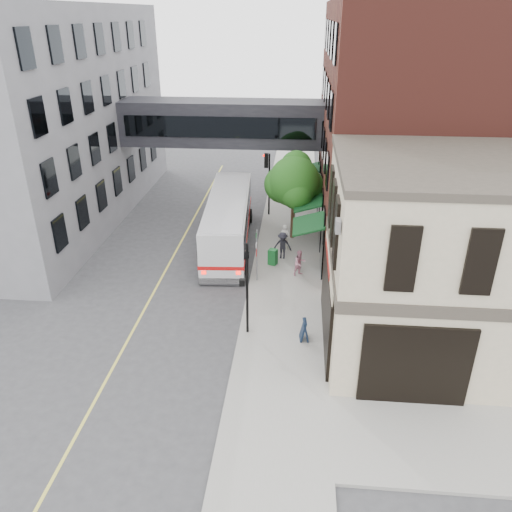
% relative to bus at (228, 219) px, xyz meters
% --- Properties ---
extents(ground, '(120.00, 120.00, 0.00)m').
position_rel_bus_xyz_m(ground, '(1.85, -11.92, -1.70)').
color(ground, '#38383A').
rests_on(ground, ground).
extents(sidewalk_main, '(4.00, 60.00, 0.15)m').
position_rel_bus_xyz_m(sidewalk_main, '(3.85, 2.08, -1.63)').
color(sidewalk_main, gray).
rests_on(sidewalk_main, ground).
extents(corner_building, '(10.19, 8.12, 8.45)m').
position_rel_bus_xyz_m(corner_building, '(10.82, -9.92, 2.51)').
color(corner_building, tan).
rests_on(corner_building, ground).
extents(brick_building, '(13.76, 18.00, 14.00)m').
position_rel_bus_xyz_m(brick_building, '(11.83, 3.08, 5.28)').
color(brick_building, '#4F1F18').
rests_on(brick_building, ground).
extents(opposite_building, '(14.00, 24.00, 14.00)m').
position_rel_bus_xyz_m(opposite_building, '(-15.15, 4.08, 5.30)').
color(opposite_building, slate).
rests_on(opposite_building, ground).
extents(skyway_bridge, '(14.00, 3.18, 3.00)m').
position_rel_bus_xyz_m(skyway_bridge, '(-1.15, 6.08, 4.80)').
color(skyway_bridge, black).
rests_on(skyway_bridge, ground).
extents(traffic_signal_near, '(0.44, 0.22, 4.60)m').
position_rel_bus_xyz_m(traffic_signal_near, '(2.22, -9.92, 1.28)').
color(traffic_signal_near, black).
rests_on(traffic_signal_near, sidewalk_main).
extents(traffic_signal_far, '(0.53, 0.28, 4.50)m').
position_rel_bus_xyz_m(traffic_signal_far, '(2.11, 5.08, 1.63)').
color(traffic_signal_far, black).
rests_on(traffic_signal_far, sidewalk_main).
extents(street_sign_pole, '(0.08, 0.75, 3.00)m').
position_rel_bus_xyz_m(street_sign_pole, '(2.24, -4.92, 0.23)').
color(street_sign_pole, gray).
rests_on(street_sign_pole, sidewalk_main).
extents(street_tree, '(3.80, 3.20, 5.60)m').
position_rel_bus_xyz_m(street_tree, '(4.04, 1.30, 2.21)').
color(street_tree, '#382619').
rests_on(street_tree, sidewalk_main).
extents(lane_marking, '(0.12, 40.00, 0.01)m').
position_rel_bus_xyz_m(lane_marking, '(-3.15, -1.92, -1.70)').
color(lane_marking, '#D8CC4C').
rests_on(lane_marking, ground).
extents(bus, '(3.32, 11.45, 3.04)m').
position_rel_bus_xyz_m(bus, '(0.00, 0.00, 0.00)').
color(bus, silver).
rests_on(bus, ground).
extents(pedestrian_a, '(0.69, 0.54, 1.66)m').
position_rel_bus_xyz_m(pedestrian_a, '(3.61, -0.93, -0.73)').
color(pedestrian_a, silver).
rests_on(pedestrian_a, sidewalk_main).
extents(pedestrian_b, '(0.92, 0.88, 1.50)m').
position_rel_bus_xyz_m(pedestrian_b, '(4.58, -4.11, -0.81)').
color(pedestrian_b, '#C07C92').
rests_on(pedestrian_b, sidewalk_main).
extents(pedestrian_c, '(1.14, 0.74, 1.66)m').
position_rel_bus_xyz_m(pedestrian_c, '(3.53, -2.06, -0.73)').
color(pedestrian_c, black).
rests_on(pedestrian_c, sidewalk_main).
extents(newspaper_box, '(0.60, 0.57, 0.94)m').
position_rel_bus_xyz_m(newspaper_box, '(3.00, -2.94, -1.08)').
color(newspaper_box, '#166027').
rests_on(newspaper_box, sidewalk_main).
extents(sandwich_board, '(0.41, 0.59, 1.00)m').
position_rel_bus_xyz_m(sandwich_board, '(4.85, -10.29, -1.05)').
color(sandwich_board, black).
rests_on(sandwich_board, sidewalk_main).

